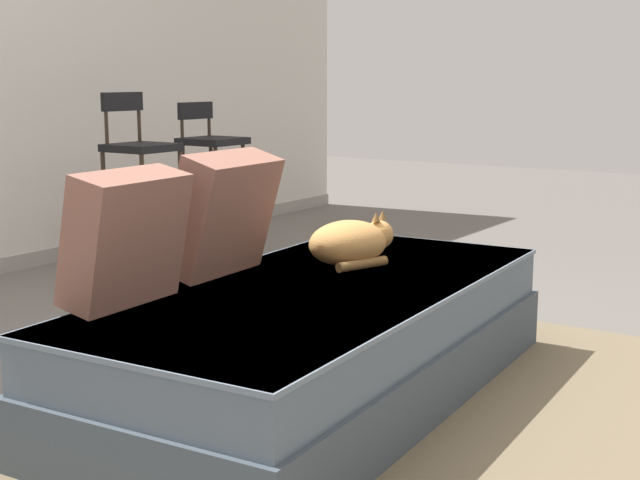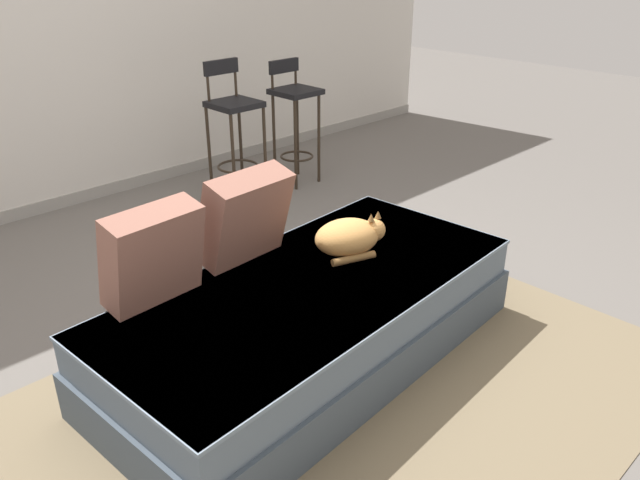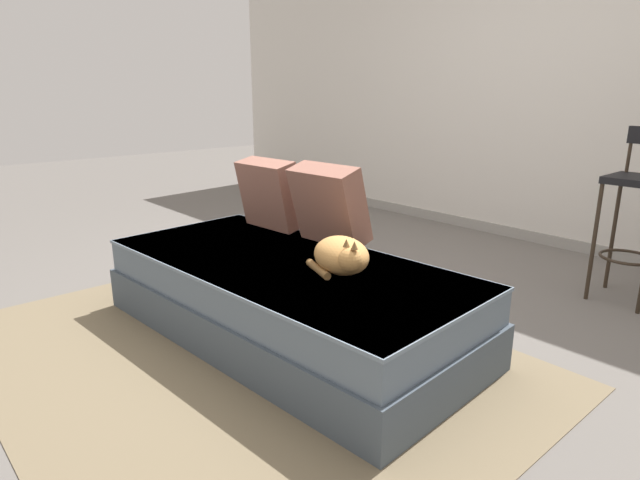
# 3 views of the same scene
# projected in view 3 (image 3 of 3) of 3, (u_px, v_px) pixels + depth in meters

# --- Properties ---
(ground_plane) EXTENTS (16.00, 16.00, 0.00)m
(ground_plane) POSITION_uv_depth(u_px,v_px,m) (342.00, 313.00, 3.03)
(ground_plane) COLOR #66605B
(ground_plane) RESTS_ON ground
(wall_back_panel) EXTENTS (8.00, 0.10, 2.60)m
(wall_back_panel) POSITION_uv_depth(u_px,v_px,m) (554.00, 79.00, 4.11)
(wall_back_panel) COLOR silver
(wall_back_panel) RESTS_ON ground
(wall_baseboard_trim) EXTENTS (8.00, 0.02, 0.09)m
(wall_baseboard_trim) POSITION_uv_depth(u_px,v_px,m) (533.00, 237.00, 4.42)
(wall_baseboard_trim) COLOR gray
(wall_baseboard_trim) RESTS_ON ground
(area_rug) EXTENTS (2.69, 2.04, 0.01)m
(area_rug) POSITION_uv_depth(u_px,v_px,m) (238.00, 351.00, 2.58)
(area_rug) COLOR #75664C
(area_rug) RESTS_ON ground
(couch) EXTENTS (2.05, 1.06, 0.40)m
(couch) POSITION_uv_depth(u_px,v_px,m) (286.00, 297.00, 2.72)
(couch) COLOR #44505B
(couch) RESTS_ON ground
(throw_pillow_corner) EXTENTS (0.41, 0.25, 0.42)m
(throw_pillow_corner) POSITION_uv_depth(u_px,v_px,m) (270.00, 194.00, 3.23)
(throw_pillow_corner) COLOR #936051
(throw_pillow_corner) RESTS_ON couch
(throw_pillow_middle) EXTENTS (0.43, 0.29, 0.44)m
(throw_pillow_middle) POSITION_uv_depth(u_px,v_px,m) (329.00, 205.00, 2.89)
(throw_pillow_middle) COLOR #936051
(throw_pillow_middle) RESTS_ON couch
(cat) EXTENTS (0.38, 0.33, 0.20)m
(cat) POSITION_uv_depth(u_px,v_px,m) (342.00, 256.00, 2.46)
(cat) COLOR tan
(cat) RESTS_ON couch
(bar_stool_near_window) EXTENTS (0.32, 0.32, 1.02)m
(bar_stool_near_window) POSITION_uv_depth(u_px,v_px,m) (637.00, 203.00, 3.08)
(bar_stool_near_window) COLOR #2D2319
(bar_stool_near_window) RESTS_ON ground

